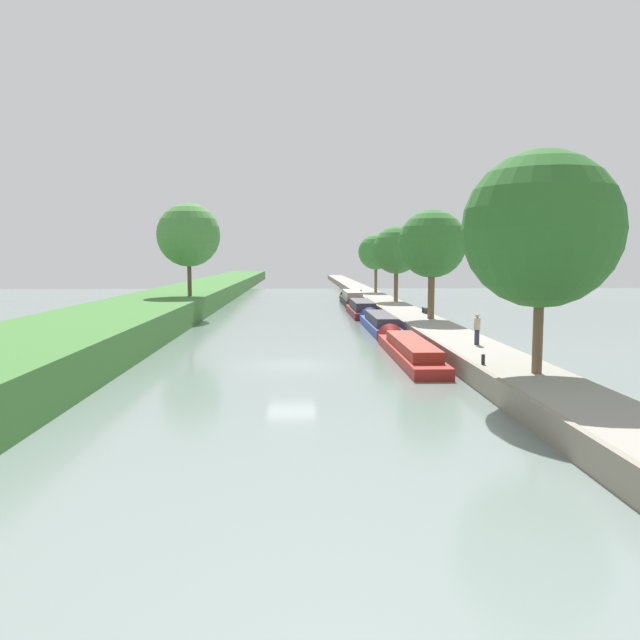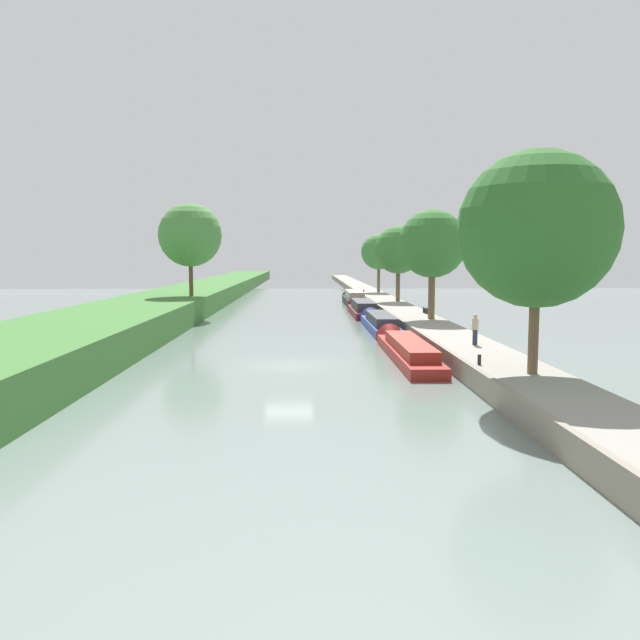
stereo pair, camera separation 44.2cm
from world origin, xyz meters
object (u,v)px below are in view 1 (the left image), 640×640
Objects in this scene: narrowboat_maroon at (361,309)px; person_walking at (477,329)px; mooring_bollard_near at (483,359)px; narrowboat_red at (407,349)px; park_bench at (426,309)px; mooring_bollard_far at (361,292)px; narrowboat_blue at (378,322)px; narrowboat_black at (351,298)px.

person_walking reaches higher than narrowboat_maroon.
person_walking reaches higher than mooring_bollard_near.
narrowboat_maroon is at bearing 96.95° from person_walking.
narrowboat_red is 26.48m from narrowboat_maroon.
person_walking is at bearing -93.30° from park_bench.
mooring_bollard_far is 0.30× the size of park_bench.
narrowboat_blue is 28.26× the size of mooring_bollard_far.
narrowboat_maroon reaches higher than park_bench.
narrowboat_blue is 32.30m from mooring_bollard_far.
narrowboat_black is 7.72× the size of person_walking.
narrowboat_red is at bearing -90.22° from narrowboat_black.
narrowboat_black is 28.47× the size of mooring_bollard_far.
person_walking is 19.16m from park_bench.
mooring_bollard_near is 1.00× the size of mooring_bollard_far.
narrowboat_red is 8.40m from mooring_bollard_near.
person_walking is (3.40, -1.93, 1.35)m from narrowboat_red.
narrowboat_black is 28.47× the size of mooring_bollard_near.
narrowboat_blue is at bearing -90.10° from narrowboat_black.
mooring_bollard_near is (1.77, -48.30, 0.50)m from narrowboat_black.
narrowboat_blue is (0.10, 13.76, 0.06)m from narrowboat_red.
mooring_bollard_near is at bearing -90.00° from mooring_bollard_far.
narrowboat_blue is 8.48× the size of park_bench.
person_walking is at bearing -88.23° from mooring_bollard_far.
narrowboat_maroon is 13.69m from narrowboat_black.
narrowboat_black reaches higher than narrowboat_red.
person_walking is 3.69× the size of mooring_bollard_near.
narrowboat_red is 1.09× the size of narrowboat_black.
narrowboat_black is 48.34m from mooring_bollard_near.
narrowboat_maroon is 27.37× the size of mooring_bollard_near.
park_bench is (4.50, 17.19, 0.83)m from narrowboat_red.
narrowboat_red is at bearing -90.43° from narrowboat_blue.
narrowboat_maroon reaches higher than narrowboat_blue.
mooring_bollard_far is at bearing 90.00° from mooring_bollard_near.
narrowboat_maroon reaches higher than mooring_bollard_near.
narrowboat_maroon is 10.37m from park_bench.
narrowboat_black is at bearing -106.82° from mooring_bollard_far.
mooring_bollard_near is at bearing -87.91° from narrowboat_black.
park_bench is (2.59, 25.33, 0.12)m from mooring_bollard_near.
narrowboat_red is 31.15× the size of mooring_bollard_far.
narrowboat_blue is at bearing 89.57° from narrowboat_red.
mooring_bollard_near is (-1.48, -6.21, -0.65)m from person_walking.
narrowboat_black is at bearing 89.12° from narrowboat_maroon.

